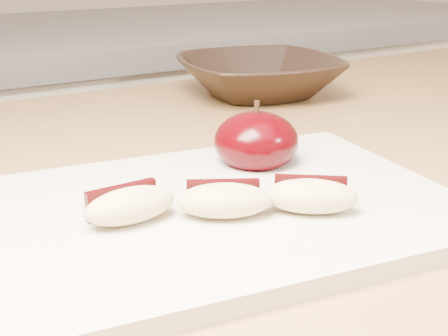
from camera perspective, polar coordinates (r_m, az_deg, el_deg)
cutting_board at (r=0.44m, az=0.00°, el=-3.84°), size 0.35×0.28×0.01m
apple_half at (r=0.52m, az=2.96°, el=2.44°), size 0.08×0.08×0.06m
apple_wedge_a at (r=0.41m, az=-8.65°, el=-3.34°), size 0.06×0.03×0.02m
apple_wedge_b at (r=0.41m, az=-0.02°, el=-2.93°), size 0.07×0.06×0.02m
apple_wedge_c at (r=0.42m, az=7.94°, el=-2.51°), size 0.07×0.06×0.02m
bowl at (r=0.81m, az=3.19°, el=8.38°), size 0.24×0.24×0.05m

